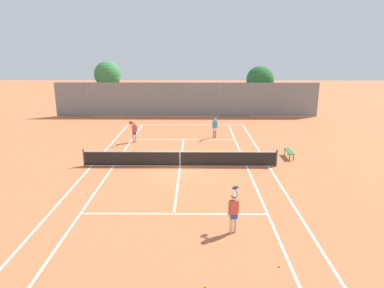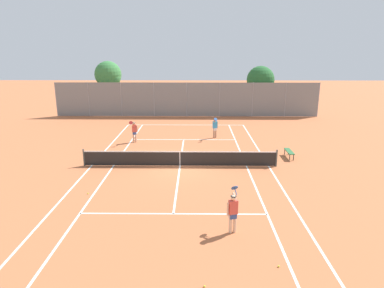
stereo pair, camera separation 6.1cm
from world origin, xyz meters
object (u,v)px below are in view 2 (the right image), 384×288
object	(u,v)px
player_near_side	(233,211)
loose_tennis_ball_2	(279,266)
tennis_net	(180,158)
player_far_right	(215,127)
player_far_left	(134,131)
courtside_bench	(289,152)
loose_tennis_ball_1	(88,193)
tree_behind_right	(261,81)
tree_behind_left	(109,75)
loose_tennis_ball_0	(204,286)

from	to	relation	value
player_near_side	loose_tennis_ball_2	distance (m)	2.75
tennis_net	player_far_right	bearing A→B (deg)	70.12
player_far_left	loose_tennis_ball_2	bearing A→B (deg)	-64.47
courtside_bench	tennis_net	bearing A→B (deg)	-166.04
tennis_net	loose_tennis_ball_1	distance (m)	6.20
player_far_right	player_near_side	bearing A→B (deg)	-90.39
tennis_net	courtside_bench	world-z (taller)	tennis_net
loose_tennis_ball_1	tree_behind_right	bearing A→B (deg)	60.88
player_near_side	tree_behind_left	world-z (taller)	tree_behind_left
loose_tennis_ball_0	tree_behind_left	distance (m)	31.56
player_near_side	loose_tennis_ball_0	bearing A→B (deg)	-109.82
player_near_side	tree_behind_left	distance (m)	28.83
tennis_net	loose_tennis_ball_2	bearing A→B (deg)	-69.77
player_far_left	loose_tennis_ball_2	size ratio (longest dim) A/B	26.88
player_far_left	loose_tennis_ball_2	world-z (taller)	player_far_left
tennis_net	player_far_left	bearing A→B (deg)	124.07
player_far_right	tree_behind_left	xyz separation A→B (m)	(-11.25, 11.45, 3.25)
player_far_right	courtside_bench	xyz separation A→B (m)	(4.67, -5.22, -0.52)
tree_behind_left	tree_behind_right	distance (m)	16.85
loose_tennis_ball_0	tennis_net	bearing A→B (deg)	96.40
tree_behind_right	player_near_side	bearing A→B (deg)	-102.29
loose_tennis_ball_0	courtside_bench	size ratio (longest dim) A/B	0.04
loose_tennis_ball_2	tree_behind_left	distance (m)	31.50
player_far_right	loose_tennis_ball_1	size ratio (longest dim) A/B	26.88
loose_tennis_ball_0	tree_behind_left	world-z (taller)	tree_behind_left
player_far_left	tree_behind_left	xyz separation A→B (m)	(-4.94, 12.87, 3.25)
loose_tennis_ball_1	tree_behind_left	size ratio (longest dim) A/B	0.01
player_far_right	courtside_bench	size ratio (longest dim) A/B	1.18
loose_tennis_ball_1	courtside_bench	xyz separation A→B (m)	(11.62, 6.11, 0.38)
courtside_bench	tree_behind_left	distance (m)	23.35
loose_tennis_ball_0	loose_tennis_ball_1	distance (m)	8.92
player_far_left	loose_tennis_ball_0	distance (m)	17.55
loose_tennis_ball_0	tree_behind_left	bearing A→B (deg)	108.58
player_far_left	tree_behind_left	size ratio (longest dim) A/B	0.31
player_far_right	tree_behind_left	bearing A→B (deg)	134.50
tree_behind_right	loose_tennis_ball_1	bearing A→B (deg)	-119.12
player_near_side	player_far_left	distance (m)	14.88
player_near_side	courtside_bench	xyz separation A→B (m)	(4.77, 9.73, -0.52)
player_far_left	tree_behind_left	bearing A→B (deg)	110.99
loose_tennis_ball_1	tree_behind_right	world-z (taller)	tree_behind_right
player_near_side	tree_behind_left	size ratio (longest dim) A/B	0.31
loose_tennis_ball_1	loose_tennis_ball_2	world-z (taller)	same
tennis_net	tree_behind_right	xyz separation A→B (m)	(8.13, 18.20, 3.12)
loose_tennis_ball_2	loose_tennis_ball_1	bearing A→B (deg)	144.35
loose_tennis_ball_1	tennis_net	bearing A→B (deg)	44.35
tree_behind_right	loose_tennis_ball_2	bearing A→B (deg)	-98.76
loose_tennis_ball_1	courtside_bench	world-z (taller)	courtside_bench
tennis_net	tree_behind_left	xyz separation A→B (m)	(-8.71, 18.46, 3.67)
player_near_side	player_far_left	xyz separation A→B (m)	(-6.21, 13.52, 0.00)
tennis_net	player_near_side	distance (m)	8.31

